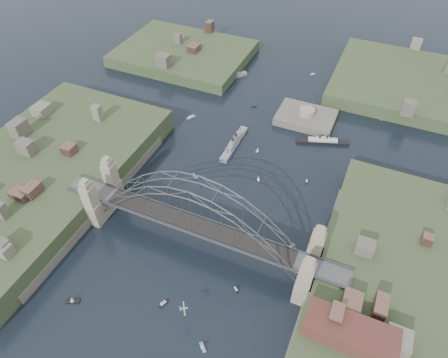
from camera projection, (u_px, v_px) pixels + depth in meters
ground at (199, 244)px, 115.21m from camera, size 500.00×500.00×0.00m
bridge at (197, 216)px, 106.53m from camera, size 84.00×13.80×24.60m
shore_west at (41, 182)px, 130.25m from camera, size 50.50×90.00×12.00m
shore_east at (409, 317)px, 97.39m from camera, size 50.50×90.00×12.00m
headland_nw at (184, 57)px, 192.32m from camera, size 60.00×45.00×9.00m
headland_ne at (417, 89)px, 171.78m from camera, size 70.00×55.00×9.50m
fort_island at (305, 121)px, 157.47m from camera, size 22.00×16.00×9.40m
wharf_shed at (350, 332)px, 86.46m from camera, size 20.00×8.00×4.00m
naval_cruiser_near at (234, 143)px, 145.83m from camera, size 2.89×20.66×6.19m
naval_cruiser_far at (230, 77)px, 178.72m from camera, size 12.04×14.80×5.68m
ocean_liner at (323, 141)px, 146.93m from camera, size 18.99×8.71×4.71m
aeroplane at (183, 309)px, 94.63m from camera, size 2.27×3.16×0.53m
small_boat_a at (195, 176)px, 134.82m from camera, size 2.72×2.13×0.45m
small_boat_b at (259, 178)px, 132.87m from camera, size 1.47×1.83×2.38m
small_boat_c at (163, 304)px, 101.71m from camera, size 1.80×2.74×1.43m
small_boat_d at (307, 181)px, 132.85m from camera, size 0.98×2.03×1.43m
small_boat_e at (191, 117)px, 158.38m from camera, size 2.90×3.92×1.43m
small_boat_f at (258, 150)px, 143.17m from camera, size 1.38×1.63×2.38m
small_boat_g at (203, 346)px, 93.46m from camera, size 2.49×2.39×2.38m
small_boat_h at (254, 107)px, 163.73m from camera, size 2.00×1.69×0.45m
small_boat_i at (291, 247)px, 114.29m from camera, size 1.80×2.87×0.45m
small_boat_j at (73, 300)px, 101.89m from camera, size 3.57×2.34×2.38m
small_boat_k at (313, 74)px, 181.73m from camera, size 1.82×1.83×1.43m
small_boat_l at (150, 141)px, 147.86m from camera, size 2.84×1.09×0.45m
small_boat_m at (236, 289)px, 104.54m from camera, size 1.96×1.74×1.43m
small_boat_n at (381, 118)px, 158.06m from camera, size 1.60×2.47×0.45m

